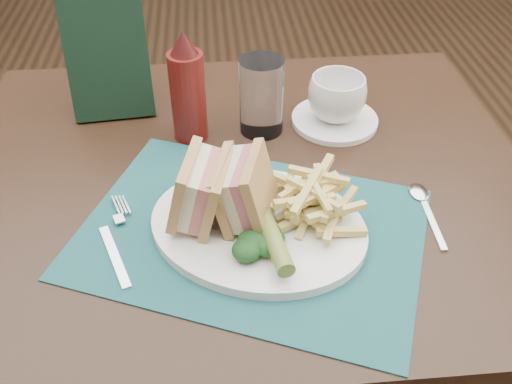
% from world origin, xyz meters
% --- Properties ---
extents(floor, '(7.00, 7.00, 0.00)m').
position_xyz_m(floor, '(0.00, 0.00, 0.00)').
color(floor, black).
rests_on(floor, ground).
extents(table_main, '(0.90, 0.75, 0.75)m').
position_xyz_m(table_main, '(0.00, -0.50, 0.38)').
color(table_main, black).
rests_on(table_main, ground).
extents(placemat, '(0.55, 0.48, 0.00)m').
position_xyz_m(placemat, '(0.00, -0.63, 0.75)').
color(placemat, '#184C4E').
rests_on(placemat, table_main).
extents(plate, '(0.37, 0.34, 0.01)m').
position_xyz_m(plate, '(0.01, -0.63, 0.76)').
color(plate, white).
rests_on(plate, placemat).
extents(sandwich_half_a, '(0.10, 0.11, 0.10)m').
position_xyz_m(sandwich_half_a, '(-0.08, -0.61, 0.82)').
color(sandwich_half_a, tan).
rests_on(sandwich_half_a, plate).
extents(sandwich_half_b, '(0.10, 0.12, 0.10)m').
position_xyz_m(sandwich_half_b, '(-0.03, -0.61, 0.82)').
color(sandwich_half_b, tan).
rests_on(sandwich_half_b, plate).
extents(kale_garnish, '(0.11, 0.08, 0.03)m').
position_xyz_m(kale_garnish, '(0.02, -0.68, 0.78)').
color(kale_garnish, '#133616').
rests_on(kale_garnish, plate).
extents(pickle_spear, '(0.04, 0.12, 0.03)m').
position_xyz_m(pickle_spear, '(0.03, -0.69, 0.79)').
color(pickle_spear, olive).
rests_on(pickle_spear, plate).
extents(fries_pile, '(0.18, 0.20, 0.06)m').
position_xyz_m(fries_pile, '(0.09, -0.62, 0.80)').
color(fries_pile, '#D9C56C').
rests_on(fries_pile, plate).
extents(fork, '(0.09, 0.17, 0.01)m').
position_xyz_m(fork, '(-0.18, -0.64, 0.76)').
color(fork, silver).
rests_on(fork, placemat).
extents(spoon, '(0.04, 0.15, 0.01)m').
position_xyz_m(spoon, '(0.26, -0.62, 0.76)').
color(spoon, silver).
rests_on(spoon, table_main).
extents(saucer, '(0.16, 0.16, 0.01)m').
position_xyz_m(saucer, '(0.17, -0.37, 0.76)').
color(saucer, white).
rests_on(saucer, table_main).
extents(coffee_cup, '(0.13, 0.13, 0.08)m').
position_xyz_m(coffee_cup, '(0.17, -0.37, 0.80)').
color(coffee_cup, white).
rests_on(coffee_cup, saucer).
extents(drinking_glass, '(0.10, 0.10, 0.13)m').
position_xyz_m(drinking_glass, '(0.04, -0.38, 0.81)').
color(drinking_glass, silver).
rests_on(drinking_glass, table_main).
extents(ketchup_bottle, '(0.06, 0.06, 0.19)m').
position_xyz_m(ketchup_bottle, '(-0.08, -0.39, 0.84)').
color(ketchup_bottle, '#52100E').
rests_on(ketchup_bottle, table_main).
extents(check_presenter, '(0.15, 0.10, 0.22)m').
position_xyz_m(check_presenter, '(-0.21, -0.29, 0.86)').
color(check_presenter, black).
rests_on(check_presenter, table_main).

